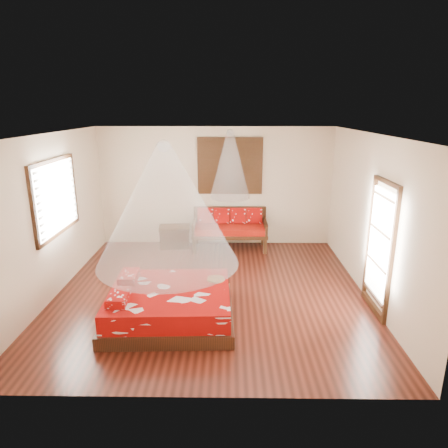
{
  "coord_description": "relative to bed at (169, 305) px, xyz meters",
  "views": [
    {
      "loc": [
        0.34,
        -6.6,
        3.21
      ],
      "look_at": [
        0.23,
        0.45,
        1.15
      ],
      "focal_mm": 32.0,
      "sensor_mm": 36.0,
      "label": 1
    }
  ],
  "objects": [
    {
      "name": "daybed",
      "position": [
        0.94,
        3.36,
        0.27
      ],
      "size": [
        1.73,
        0.77,
        0.94
      ],
      "color": "black",
      "rests_on": "floor"
    },
    {
      "name": "window_left",
      "position": [
        -2.11,
        1.18,
        1.45
      ],
      "size": [
        0.1,
        1.74,
        1.34
      ],
      "color": "black",
      "rests_on": "wall_left"
    },
    {
      "name": "storage_chest",
      "position": [
        -0.37,
        3.43,
        0.0
      ],
      "size": [
        0.77,
        0.6,
        0.5
      ],
      "rotation": [
        0.0,
        0.0,
        0.1
      ],
      "color": "black",
      "rests_on": "floor"
    },
    {
      "name": "mosquito_net_daybed",
      "position": [
        0.94,
        3.23,
        1.75
      ],
      "size": [
        0.9,
        0.9,
        1.5
      ],
      "primitive_type": "cone",
      "color": "white",
      "rests_on": "ceiling"
    },
    {
      "name": "glazed_door",
      "position": [
        3.32,
        0.38,
        0.82
      ],
      "size": [
        0.08,
        1.02,
        2.16
      ],
      "color": "black",
      "rests_on": "floor"
    },
    {
      "name": "mosquito_net_main",
      "position": [
        0.02,
        0.0,
        1.6
      ],
      "size": [
        2.13,
        2.13,
        1.8
      ],
      "primitive_type": "cone",
      "color": "white",
      "rests_on": "ceiling"
    },
    {
      "name": "wine_tray",
      "position": [
        0.72,
        0.39,
        0.31
      ],
      "size": [
        0.29,
        0.29,
        0.23
      ],
      "rotation": [
        0.0,
        0.0,
        0.07
      ],
      "color": "brown",
      "rests_on": "bed"
    },
    {
      "name": "bed",
      "position": [
        0.0,
        0.0,
        0.0
      ],
      "size": [
        2.0,
        1.83,
        0.63
      ],
      "rotation": [
        0.0,
        0.0,
        0.04
      ],
      "color": "black",
      "rests_on": "floor"
    },
    {
      "name": "shutter_panel",
      "position": [
        0.94,
        3.7,
        1.65
      ],
      "size": [
        1.52,
        0.06,
        1.32
      ],
      "color": "black",
      "rests_on": "wall_back"
    },
    {
      "name": "room",
      "position": [
        0.6,
        0.98,
        1.15
      ],
      "size": [
        5.54,
        5.54,
        2.84
      ],
      "color": "black",
      "rests_on": "ground"
    }
  ]
}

